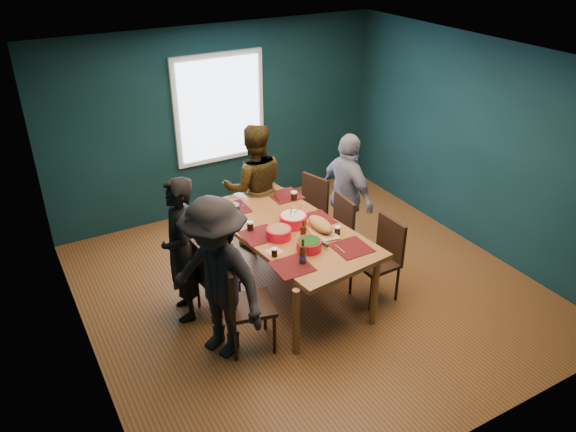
% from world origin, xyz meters
% --- Properties ---
extents(room, '(5.01, 5.01, 2.71)m').
position_xyz_m(room, '(0.00, 0.27, 1.37)').
color(room, brown).
rests_on(room, ground).
extents(dining_table, '(1.35, 2.32, 0.84)m').
position_xyz_m(dining_table, '(-0.21, 0.12, 0.76)').
color(dining_table, '#A55B31').
rests_on(dining_table, floor).
extents(chair_left_far, '(0.49, 0.49, 0.89)m').
position_xyz_m(chair_left_far, '(-0.98, 0.81, 0.52)').
color(chair_left_far, black).
rests_on(chair_left_far, floor).
extents(chair_left_mid, '(0.43, 0.43, 0.90)m').
position_xyz_m(chair_left_mid, '(-1.18, 0.14, 0.52)').
color(chair_left_mid, black).
rests_on(chair_left_mid, floor).
extents(chair_left_near, '(0.56, 0.56, 1.03)m').
position_xyz_m(chair_left_near, '(-1.13, -0.53, 0.60)').
color(chair_left_near, black).
rests_on(chair_left_near, floor).
extents(chair_right_far, '(0.54, 0.54, 0.96)m').
position_xyz_m(chair_right_far, '(0.55, 0.90, 0.56)').
color(chair_right_far, black).
rests_on(chair_right_far, floor).
extents(chair_right_mid, '(0.46, 0.46, 0.97)m').
position_xyz_m(chair_right_mid, '(0.51, 0.22, 0.57)').
color(chair_right_mid, black).
rests_on(chair_right_mid, floor).
extents(chair_right_near, '(0.45, 0.45, 0.98)m').
position_xyz_m(chair_right_near, '(0.66, -0.51, 0.57)').
color(chair_right_near, black).
rests_on(chair_right_near, floor).
extents(person_far_left, '(0.50, 0.66, 1.65)m').
position_xyz_m(person_far_left, '(-1.43, 0.28, 0.83)').
color(person_far_left, black).
rests_on(person_far_left, floor).
extents(person_back, '(1.00, 0.89, 1.70)m').
position_xyz_m(person_back, '(-0.09, 1.23, 0.85)').
color(person_back, black).
rests_on(person_back, floor).
extents(person_right, '(0.46, 0.98, 1.63)m').
position_xyz_m(person_right, '(0.86, 0.50, 0.82)').
color(person_right, silver).
rests_on(person_right, floor).
extents(person_near_left, '(1.05, 1.29, 1.73)m').
position_xyz_m(person_near_left, '(-1.34, -0.46, 0.87)').
color(person_near_left, black).
rests_on(person_near_left, floor).
extents(bowl_salad, '(0.28, 0.28, 0.12)m').
position_xyz_m(bowl_salad, '(-0.41, -0.02, 0.90)').
color(bowl_salad, red).
rests_on(bowl_salad, dining_table).
extents(bowl_dumpling, '(0.32, 0.32, 0.30)m').
position_xyz_m(bowl_dumpling, '(-0.14, 0.14, 0.91)').
color(bowl_dumpling, red).
rests_on(bowl_dumpling, dining_table).
extents(bowl_herbs, '(0.27, 0.27, 0.12)m').
position_xyz_m(bowl_herbs, '(-0.26, -0.40, 0.90)').
color(bowl_herbs, red).
rests_on(bowl_herbs, dining_table).
extents(cutting_board, '(0.34, 0.66, 0.14)m').
position_xyz_m(cutting_board, '(0.06, -0.12, 0.91)').
color(cutting_board, tan).
rests_on(cutting_board, dining_table).
extents(small_bowl, '(0.16, 0.16, 0.07)m').
position_xyz_m(small_bowl, '(-0.57, 0.83, 0.87)').
color(small_bowl, black).
rests_on(small_bowl, dining_table).
extents(beer_bottle_a, '(0.08, 0.08, 0.29)m').
position_xyz_m(beer_bottle_a, '(-0.44, -0.59, 0.94)').
color(beer_bottle_a, '#47200C').
rests_on(beer_bottle_a, dining_table).
extents(beer_bottle_b, '(0.07, 0.07, 0.26)m').
position_xyz_m(beer_bottle_b, '(-0.22, -0.22, 0.94)').
color(beer_bottle_b, '#47200C').
rests_on(beer_bottle_b, dining_table).
extents(cola_glass_a, '(0.07, 0.07, 0.09)m').
position_xyz_m(cola_glass_a, '(-0.63, -0.33, 0.89)').
color(cola_glass_a, black).
rests_on(cola_glass_a, dining_table).
extents(cola_glass_b, '(0.07, 0.07, 0.09)m').
position_xyz_m(cola_glass_b, '(0.19, -0.27, 0.89)').
color(cola_glass_b, black).
rests_on(cola_glass_b, dining_table).
extents(cola_glass_c, '(0.08, 0.08, 0.11)m').
position_xyz_m(cola_glass_c, '(0.19, 0.69, 0.90)').
color(cola_glass_c, black).
rests_on(cola_glass_c, dining_table).
extents(cola_glass_d, '(0.08, 0.08, 0.11)m').
position_xyz_m(cola_glass_d, '(-0.61, 0.28, 0.90)').
color(cola_glass_d, black).
rests_on(cola_glass_d, dining_table).
extents(napkin_a, '(0.20, 0.20, 0.00)m').
position_xyz_m(napkin_a, '(0.19, 0.15, 0.84)').
color(napkin_a, '#FA8269').
rests_on(napkin_a, dining_table).
extents(napkin_b, '(0.17, 0.17, 0.00)m').
position_xyz_m(napkin_b, '(-0.59, -0.26, 0.84)').
color(napkin_b, '#FA8269').
rests_on(napkin_b, dining_table).
extents(napkin_c, '(0.20, 0.20, 0.00)m').
position_xyz_m(napkin_c, '(0.14, -0.59, 0.84)').
color(napkin_c, '#FA8269').
rests_on(napkin_c, dining_table).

